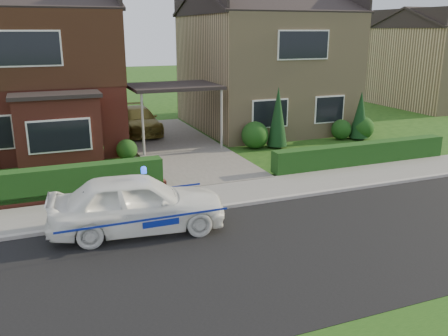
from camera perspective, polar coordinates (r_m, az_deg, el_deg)
ground at (r=11.77m, az=9.25°, el=-9.35°), size 120.00×120.00×0.00m
road at (r=11.77m, az=9.25°, el=-9.35°), size 60.00×6.00×0.02m
kerb at (r=14.23m, az=2.98°, el=-4.27°), size 60.00×0.16×0.12m
sidewalk at (r=15.13m, az=1.33°, el=-3.01°), size 60.00×2.00×0.10m
driveway at (r=21.39m, az=-5.92°, el=2.72°), size 3.80×12.00×0.12m
house_left at (r=22.97m, az=-22.65°, el=11.98°), size 7.50×9.53×7.25m
house_right at (r=25.74m, az=4.75°, el=13.15°), size 7.50×8.06×7.25m
carport_link at (r=20.90m, az=-6.10°, el=9.62°), size 3.80×3.00×2.77m
dwarf_wall at (r=15.14m, az=-21.28°, el=-3.64°), size 7.70×0.25×0.36m
hedge_left at (r=15.34m, az=-21.22°, el=-4.09°), size 7.50×0.55×0.90m
hedge_right at (r=19.04m, az=16.08°, el=0.26°), size 7.50×0.55×0.80m
shrub_left_mid at (r=18.92m, az=-16.26°, el=2.21°), size 1.32×1.32×1.32m
shrub_left_near at (r=19.46m, az=-11.62°, el=2.19°), size 0.84×0.84×0.84m
shrub_right_near at (r=20.91m, az=3.74°, el=3.97°), size 1.20×1.20×1.20m
shrub_right_mid at (r=23.33m, az=13.92°, el=4.52°), size 0.96×0.96×0.96m
shrub_right_far at (r=23.67m, az=16.33°, el=4.65°), size 1.08×1.08×1.08m
conifer_a at (r=21.04m, az=6.48°, el=5.92°), size 0.90×0.90×2.60m
conifer_b at (r=23.45m, az=16.05°, el=5.96°), size 0.90×0.90×2.20m
neighbour_right at (r=35.90m, az=24.33°, el=10.98°), size 6.50×7.00×5.20m
police_car at (r=12.40m, az=-10.37°, el=-4.22°), size 4.12×4.66×1.69m
driveway_car at (r=23.95m, az=-10.33°, el=5.68°), size 1.78×4.33×1.26m
potted_plant_a at (r=18.68m, az=-16.24°, el=1.02°), size 0.39×0.29×0.68m
potted_plant_b at (r=15.75m, az=-18.31°, el=-1.77°), size 0.55×0.53×0.78m
potted_plant_c at (r=16.57m, az=-10.04°, el=-0.16°), size 0.58×0.58×0.86m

